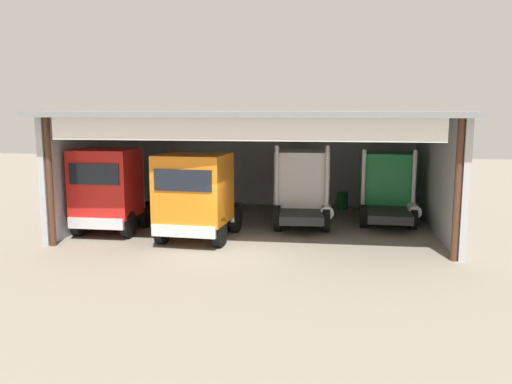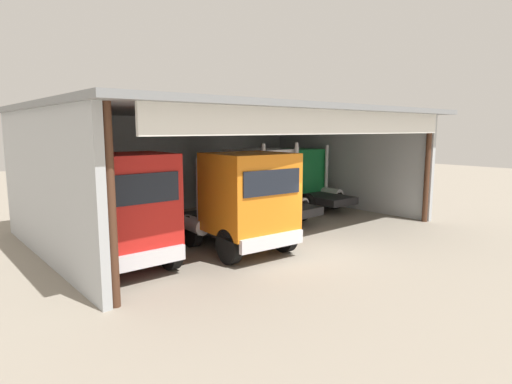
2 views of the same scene
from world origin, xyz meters
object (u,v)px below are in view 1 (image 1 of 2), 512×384
at_px(truck_red_yard_outside, 108,189).
at_px(oil_drum, 342,201).
at_px(tool_cart, 192,200).
at_px(truck_white_center_left_bay, 302,185).
at_px(truck_orange_center_right_bay, 196,195).
at_px(truck_green_left_bay, 388,187).

bearing_deg(truck_red_yard_outside, oil_drum, -144.01).
relative_size(oil_drum, tool_cart, 0.87).
bearing_deg(tool_cart, oil_drum, 8.26).
distance_m(truck_white_center_left_bay, oil_drum, 4.71).
distance_m(truck_orange_center_right_bay, truck_white_center_left_bay, 5.33).
bearing_deg(tool_cart, truck_white_center_left_bay, -26.68).
bearing_deg(oil_drum, truck_white_center_left_bay, -115.28).
relative_size(truck_green_left_bay, tool_cart, 4.82).
height_order(truck_orange_center_right_bay, oil_drum, truck_orange_center_right_bay).
height_order(truck_red_yard_outside, truck_white_center_left_bay, truck_white_center_left_bay).
bearing_deg(tool_cart, truck_red_yard_outside, -109.22).
bearing_deg(truck_green_left_bay, tool_cart, 172.46).
xyz_separation_m(truck_orange_center_right_bay, truck_green_left_bay, (7.88, 4.74, -0.19)).
distance_m(truck_red_yard_outside, oil_drum, 12.13).
distance_m(truck_green_left_bay, tool_cart, 10.00).
xyz_separation_m(truck_green_left_bay, oil_drum, (-1.98, 2.91, -1.21)).
bearing_deg(oil_drum, truck_orange_center_right_bay, -127.67).
bearing_deg(truck_red_yard_outside, tool_cart, -108.52).
xyz_separation_m(truck_green_left_bay, tool_cart, (-9.78, 1.77, -1.15)).
relative_size(truck_red_yard_outside, oil_drum, 4.87).
distance_m(truck_orange_center_right_bay, truck_green_left_bay, 9.19).
relative_size(truck_red_yard_outside, tool_cart, 4.24).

